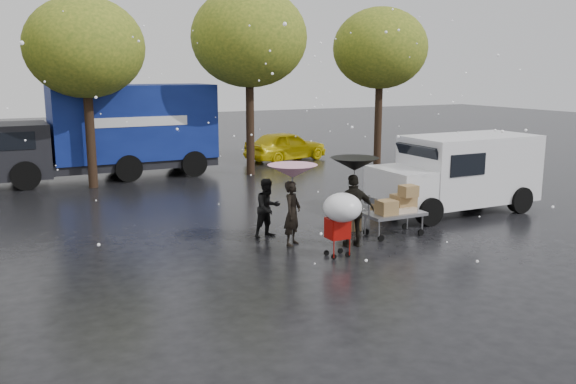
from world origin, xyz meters
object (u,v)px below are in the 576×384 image
person_black (354,211)px  yellow_taxi (286,146)px  person_pink (292,213)px  shopping_cart (342,211)px  blue_truck (111,132)px  vendor_cart (397,207)px  white_van (459,172)px

person_black → yellow_taxi: person_black is taller
person_pink → person_black: bearing=-70.7°
shopping_cart → blue_truck: (-2.47, 12.63, 0.69)m
vendor_cart → shopping_cart: 2.49m
yellow_taxi → vendor_cart: bearing=152.5°
vendor_cart → blue_truck: bearing=112.1°
vendor_cart → yellow_taxi: yellow_taxi is taller
person_black → vendor_cart: size_ratio=1.12×
blue_truck → shopping_cart: bearing=-79.0°
shopping_cart → blue_truck: 12.89m
person_pink → white_van: bearing=-30.1°
shopping_cart → yellow_taxi: size_ratio=0.37×
shopping_cart → blue_truck: bearing=101.0°
yellow_taxi → person_pink: bearing=141.0°
person_pink → white_van: size_ratio=0.31×
person_pink → vendor_cart: size_ratio=1.00×
person_black → blue_truck: (-3.21, 11.96, 0.91)m
person_pink → vendor_cart: bearing=-47.3°
person_black → shopping_cart: person_black is taller
person_pink → blue_truck: size_ratio=0.18×
person_black → blue_truck: 12.41m
vendor_cart → white_van: bearing=23.0°
blue_truck → yellow_taxi: 8.04m
shopping_cart → yellow_taxi: 14.74m
person_pink → shopping_cart: (0.47, -1.42, 0.30)m
white_van → person_black: bearing=-160.0°
person_pink → blue_truck: bearing=60.8°
vendor_cart → shopping_cart: bearing=-155.3°
shopping_cart → vendor_cart: bearing=24.7°
vendor_cart → white_van: (3.16, 1.34, 0.43)m
person_pink → yellow_taxi: person_pink is taller
vendor_cart → blue_truck: size_ratio=0.18×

